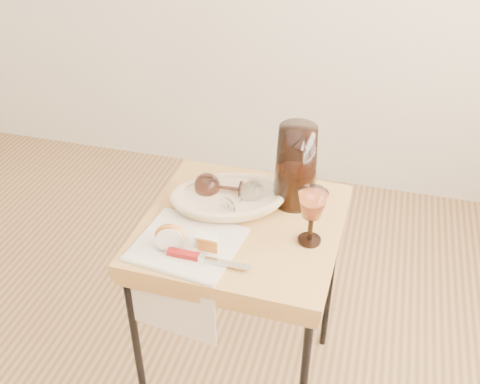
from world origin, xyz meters
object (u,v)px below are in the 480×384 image
(wine_goblet, at_px, (311,217))
(apple_half, at_px, (170,235))
(goblet_lying_b, at_px, (242,198))
(pitcher, at_px, (296,166))
(tea_towel, at_px, (188,243))
(bread_basket, at_px, (229,199))
(table_knife, at_px, (205,258))
(side_table, at_px, (242,309))
(goblet_lying_a, at_px, (221,187))

(wine_goblet, relative_size, apple_half, 2.09)
(goblet_lying_b, height_order, pitcher, pitcher)
(tea_towel, bearing_deg, pitcher, 56.18)
(bread_basket, bearing_deg, table_knife, -109.72)
(side_table, bearing_deg, goblet_lying_b, 104.94)
(apple_half, bearing_deg, wine_goblet, 0.86)
(side_table, height_order, goblet_lying_b, goblet_lying_b)
(bread_basket, distance_m, pitcher, 0.23)
(bread_basket, distance_m, goblet_lying_b, 0.06)
(bread_basket, bearing_deg, side_table, -72.41)
(pitcher, bearing_deg, goblet_lying_a, -141.31)
(side_table, bearing_deg, wine_goblet, -9.40)
(tea_towel, relative_size, goblet_lying_b, 2.31)
(bread_basket, xyz_separation_m, goblet_lying_a, (-0.03, 0.01, 0.03))
(apple_half, bearing_deg, goblet_lying_a, 55.26)
(side_table, distance_m, pitcher, 0.53)
(side_table, bearing_deg, pitcher, 49.23)
(goblet_lying_b, bearing_deg, table_knife, -159.31)
(goblet_lying_a, height_order, pitcher, pitcher)
(bread_basket, bearing_deg, goblet_lying_a, 130.86)
(goblet_lying_b, bearing_deg, apple_half, 174.39)
(wine_goblet, bearing_deg, goblet_lying_a, 157.92)
(pitcher, relative_size, apple_half, 3.69)
(goblet_lying_a, distance_m, goblet_lying_b, 0.08)
(goblet_lying_b, bearing_deg, tea_towel, 179.73)
(side_table, distance_m, goblet_lying_a, 0.43)
(tea_towel, relative_size, wine_goblet, 1.64)
(goblet_lying_b, relative_size, pitcher, 0.40)
(tea_towel, relative_size, bread_basket, 0.88)
(tea_towel, xyz_separation_m, bread_basket, (0.06, 0.21, 0.02))
(tea_towel, bearing_deg, bread_basket, 81.39)
(tea_towel, relative_size, table_knife, 1.21)
(tea_towel, bearing_deg, side_table, 56.42)
(goblet_lying_b, distance_m, table_knife, 0.25)
(goblet_lying_a, bearing_deg, wine_goblet, 154.83)
(tea_towel, xyz_separation_m, goblet_lying_b, (0.10, 0.19, 0.05))
(bread_basket, xyz_separation_m, pitcher, (0.19, 0.08, 0.11))
(goblet_lying_a, bearing_deg, side_table, 132.80)
(goblet_lying_b, xyz_separation_m, pitcher, (0.14, 0.09, 0.08))
(goblet_lying_b, height_order, apple_half, goblet_lying_b)
(bread_basket, xyz_separation_m, apple_half, (-0.10, -0.24, 0.02))
(tea_towel, bearing_deg, table_knife, -32.81)
(side_table, distance_m, apple_half, 0.47)
(goblet_lying_b, xyz_separation_m, apple_half, (-0.14, -0.22, -0.01))
(tea_towel, relative_size, goblet_lying_a, 2.13)
(wine_goblet, distance_m, table_knife, 0.31)
(pitcher, xyz_separation_m, wine_goblet, (0.08, -0.18, -0.04))
(tea_towel, bearing_deg, wine_goblet, 24.64)
(side_table, distance_m, table_knife, 0.43)
(table_knife, bearing_deg, pitcher, 64.05)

